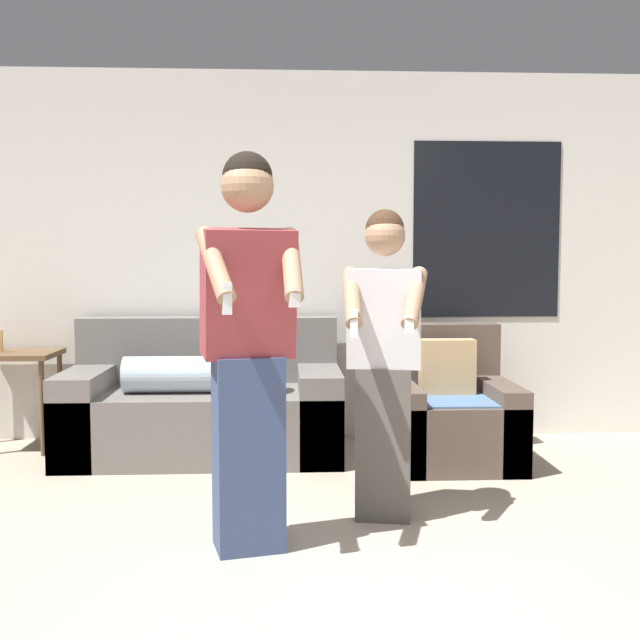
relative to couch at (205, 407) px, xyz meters
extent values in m
plane|color=tan|center=(0.90, -2.49, -0.32)|extent=(14.00, 14.00, 0.00)
cube|color=silver|center=(0.90, 0.50, 1.03)|extent=(6.14, 0.06, 2.70)
cube|color=black|center=(2.06, 0.46, 1.23)|extent=(1.10, 0.01, 1.30)
cube|color=slate|center=(0.00, -0.05, -0.10)|extent=(1.84, 0.93, 0.45)
cube|color=slate|center=(0.00, 0.31, 0.36)|extent=(1.84, 0.22, 0.46)
cube|color=slate|center=(-0.78, -0.05, -0.03)|extent=(0.28, 0.93, 0.59)
cube|color=slate|center=(0.78, -0.05, -0.03)|extent=(0.28, 0.93, 0.59)
cylinder|color=silver|center=(0.00, -0.16, 0.25)|extent=(1.01, 0.24, 0.24)
cube|color=brown|center=(1.62, -0.27, -0.11)|extent=(0.82, 0.90, 0.43)
cube|color=brown|center=(1.62, 0.08, 0.33)|extent=(0.82, 0.20, 0.45)
cube|color=brown|center=(1.30, -0.27, -0.06)|extent=(0.18, 0.90, 0.53)
cube|color=brown|center=(1.95, -0.27, -0.06)|extent=(0.18, 0.90, 0.53)
cube|color=slate|center=(1.62, -0.32, 0.11)|extent=(0.70, 0.72, 0.01)
cube|color=tan|center=(1.62, -0.21, 0.30)|extent=(0.36, 0.14, 0.36)
cube|color=brown|center=(-1.32, 0.19, 0.35)|extent=(0.54, 0.49, 0.04)
cylinder|color=brown|center=(-1.09, -0.01, 0.00)|extent=(0.04, 0.04, 0.65)
cylinder|color=brown|center=(-1.09, 0.40, 0.00)|extent=(0.04, 0.04, 0.65)
cube|color=#384770|center=(0.38, -1.72, 0.12)|extent=(0.35, 0.30, 0.89)
cube|color=#99383D|center=(0.38, -1.74, 0.85)|extent=(0.45, 0.36, 0.59)
sphere|color=#A37A5B|center=(0.39, -1.75, 1.32)|extent=(0.23, 0.23, 0.23)
sphere|color=black|center=(0.39, -1.74, 1.36)|extent=(0.22, 0.22, 0.22)
cylinder|color=#A37A5B|center=(0.26, -1.92, 0.98)|extent=(0.21, 0.36, 0.33)
cube|color=white|center=(0.32, -2.06, 0.84)|extent=(0.04, 0.04, 0.13)
cylinder|color=#A37A5B|center=(0.58, -1.85, 0.98)|extent=(0.10, 0.36, 0.33)
cube|color=white|center=(0.59, -2.00, 0.84)|extent=(0.05, 0.05, 0.08)
cube|color=#56514C|center=(1.05, -1.32, 0.07)|extent=(0.31, 0.28, 0.78)
cube|color=silver|center=(1.05, -1.33, 0.70)|extent=(0.40, 0.29, 0.50)
sphere|color=#A37A5B|center=(1.05, -1.33, 1.12)|extent=(0.21, 0.21, 0.21)
sphere|color=#3D2819|center=(1.05, -1.32, 1.15)|extent=(0.19, 0.19, 0.19)
cylinder|color=#A37A5B|center=(0.88, -1.45, 0.81)|extent=(0.09, 0.35, 0.30)
cube|color=white|center=(0.87, -1.60, 0.70)|extent=(0.04, 0.04, 0.13)
cylinder|color=#A37A5B|center=(1.18, -1.50, 0.81)|extent=(0.19, 0.36, 0.30)
cube|color=white|center=(1.13, -1.64, 0.70)|extent=(0.05, 0.04, 0.08)
camera|label=1|loc=(0.55, -5.07, 0.98)|focal=42.00mm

